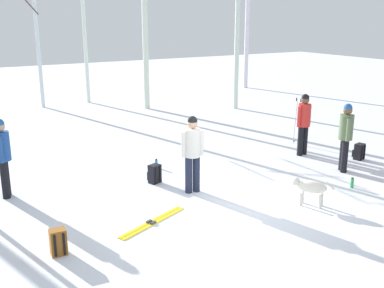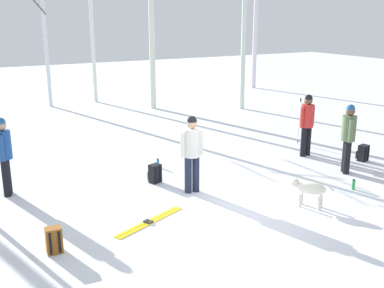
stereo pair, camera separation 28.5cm
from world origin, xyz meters
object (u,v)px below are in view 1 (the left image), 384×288
object	(u,v)px
person_0	(192,149)
birch_tree_1	(36,24)
person_1	(346,133)
ski_pair_lying_0	(153,222)
person_2	(2,153)
birch_tree_4	(238,9)
birch_tree_5	(247,25)
water_bottle_0	(352,183)
dog	(310,188)
backpack_0	(58,242)
person_4	(304,120)
backpack_1	(359,152)
birch_tree_3	(145,7)
backpack_2	(154,174)
ski_poles_0	(297,120)
water_bottle_1	(156,164)
birch_tree_2	(83,16)

from	to	relation	value
person_0	birch_tree_1	xyz separation A→B (m)	(-0.47, 11.58, 2.44)
person_1	ski_pair_lying_0	size ratio (longest dim) A/B	1.05
ski_pair_lying_0	birch_tree_1	xyz separation A→B (m)	(0.99, 12.56, 3.41)
birch_tree_1	person_2	bearing A→B (deg)	-107.67
birch_tree_4	birch_tree_5	xyz separation A→B (m)	(3.81, 4.41, -0.74)
ski_pair_lying_0	water_bottle_0	size ratio (longest dim) A/B	6.87
dog	backpack_0	world-z (taller)	dog
person_2	person_4	distance (m)	7.71
person_0	backpack_1	size ratio (longest dim) A/B	3.90
ski_pair_lying_0	backpack_0	size ratio (longest dim) A/B	3.73
dog	birch_tree_3	world-z (taller)	birch_tree_3
dog	backpack_2	size ratio (longest dim) A/B	1.72
person_2	backpack_1	bearing A→B (deg)	-13.27
birch_tree_3	birch_tree_4	size ratio (longest dim) A/B	1.02
ski_poles_0	water_bottle_0	world-z (taller)	ski_poles_0
person_2	birch_tree_4	distance (m)	11.73
person_0	person_4	size ratio (longest dim) A/B	1.00
person_1	person_4	world-z (taller)	same
backpack_1	birch_tree_5	distance (m)	13.28
ski_pair_lying_0	birch_tree_4	xyz separation A→B (m)	(7.83, 8.20, 3.99)
dog	person_1	bearing A→B (deg)	27.05
person_0	backpack_2	xyz separation A→B (m)	(-0.47, 0.95, -0.77)
person_0	person_2	distance (m)	4.01
person_1	backpack_0	xyz separation A→B (m)	(-7.26, -0.57, -0.77)
birch_tree_4	person_1	bearing A→B (deg)	-106.94
ski_poles_0	backpack_1	bearing A→B (deg)	-79.05
water_bottle_0	birch_tree_3	bearing A→B (deg)	90.23
ski_pair_lying_0	dog	bearing A→B (deg)	-15.77
person_4	water_bottle_1	distance (m)	4.24
ski_pair_lying_0	backpack_0	distance (m)	1.87
ski_pair_lying_0	birch_tree_3	distance (m)	11.77
ski_pair_lying_0	backpack_1	world-z (taller)	backpack_1
backpack_1	birch_tree_2	bearing A→B (deg)	106.62
person_4	backpack_2	bearing A→B (deg)	179.00
ski_pair_lying_0	water_bottle_1	bearing A→B (deg)	62.35
backpack_1	birch_tree_4	world-z (taller)	birch_tree_4
person_0	person_2	bearing A→B (deg)	153.28
backpack_0	birch_tree_3	bearing A→B (deg)	57.80
birch_tree_3	ski_pair_lying_0	bearing A→B (deg)	-114.88
backpack_2	birch_tree_5	bearing A→B (deg)	45.09
backpack_1	birch_tree_2	xyz separation A→B (m)	(-3.56, 11.92, 3.49)
person_4	water_bottle_1	size ratio (longest dim) A/B	7.31
ski_poles_0	birch_tree_3	bearing A→B (deg)	101.68
birch_tree_2	birch_tree_4	xyz separation A→B (m)	(4.84, -4.46, 0.30)
ski_poles_0	backpack_1	distance (m)	2.12
person_0	birch_tree_5	xyz separation A→B (m)	(10.19, 11.63, 2.28)
person_2	water_bottle_0	xyz separation A→B (m)	(6.82, -3.43, -0.87)
ski_pair_lying_0	birch_tree_4	distance (m)	12.02
person_1	birch_tree_3	distance (m)	10.25
person_2	backpack_1	size ratio (longest dim) A/B	3.90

